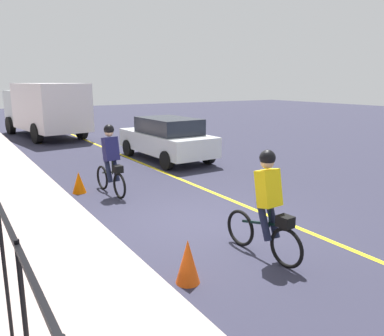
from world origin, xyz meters
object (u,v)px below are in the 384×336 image
object	(u,v)px
cyclist_lead	(111,160)
box_truck_background	(45,107)
patrol_sedan	(167,138)
traffic_cone_far	(79,182)
cyclist_follow	(267,205)
traffic_cone_near	(188,261)

from	to	relation	value
cyclist_lead	box_truck_background	bearing A→B (deg)	-8.62
patrol_sedan	traffic_cone_far	xyz separation A→B (m)	(-2.66, 4.07, -0.54)
cyclist_follow	traffic_cone_far	distance (m)	5.73
traffic_cone_near	traffic_cone_far	world-z (taller)	traffic_cone_near
cyclist_lead	traffic_cone_near	size ratio (longest dim) A/B	2.74
cyclist_follow	box_truck_background	size ratio (longest dim) A/B	0.26
patrol_sedan	traffic_cone_far	size ratio (longest dim) A/B	7.85
patrol_sedan	box_truck_background	bearing A→B (deg)	13.83
box_truck_background	traffic_cone_far	world-z (taller)	box_truck_background
cyclist_lead	traffic_cone_near	bearing A→B (deg)	167.71
patrol_sedan	traffic_cone_near	xyz separation A→B (m)	(-8.18, 4.09, -0.49)
cyclist_lead	patrol_sedan	size ratio (longest dim) A/B	0.41
patrol_sedan	box_truck_background	xyz separation A→B (m)	(8.73, 2.46, 0.73)
patrol_sedan	cyclist_follow	bearing A→B (deg)	160.66
box_truck_background	traffic_cone_far	distance (m)	11.58
cyclist_follow	box_truck_background	world-z (taller)	box_truck_background
cyclist_lead	traffic_cone_far	xyz separation A→B (m)	(0.60, 0.68, -0.63)
cyclist_follow	box_truck_background	bearing A→B (deg)	-4.53
box_truck_background	traffic_cone_near	xyz separation A→B (m)	(-16.91, 1.63, -1.22)
cyclist_lead	patrol_sedan	distance (m)	4.70
cyclist_lead	traffic_cone_far	bearing A→B (deg)	44.58
traffic_cone_far	cyclist_follow	bearing A→B (deg)	-164.57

